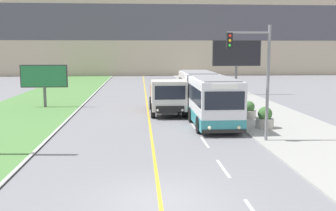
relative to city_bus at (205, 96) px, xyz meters
The scene contains 10 objects.
ground_plane 15.58m from the city_bus, 104.80° to the right, with size 300.00×300.00×0.00m, color slate.
lane_marking_centre 14.11m from the city_bus, 105.05° to the right, with size 2.88×140.00×0.01m.
apartment_block_background 50.06m from the city_bus, 94.59° to the left, with size 80.00×8.04×18.45m.
city_bus is the anchor object (origin of this frame).
dump_truck 2.95m from the city_bus, 149.26° to the left, with size 2.55×7.00×2.63m.
traffic_light_mast 7.79m from the city_bus, 79.30° to the right, with size 2.28×0.32×6.05m.
billboard_large 15.54m from the city_bus, 68.16° to the left, with size 5.18×0.24×5.78m.
billboard_small 14.01m from the city_bus, 153.68° to the left, with size 3.85×0.24×3.56m.
planter_round_near 5.16m from the city_bus, 54.07° to the right, with size 1.08×1.08×1.30m.
planter_round_second 3.21m from the city_bus, 10.05° to the right, with size 0.96×0.96×1.17m.
Camera 1 is at (-0.61, -12.11, 4.81)m, focal length 42.00 mm.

